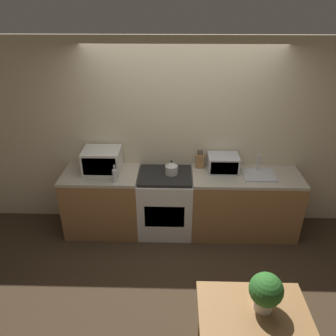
{
  "coord_description": "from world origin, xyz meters",
  "views": [
    {
      "loc": [
        -0.08,
        -3.19,
        3.01
      ],
      "look_at": [
        -0.17,
        0.51,
        1.05
      ],
      "focal_mm": 35.0,
      "sensor_mm": 36.0,
      "label": 1
    }
  ],
  "objects_px": {
    "kettle": "(172,168)",
    "microwave": "(102,160)",
    "stove_range": "(165,203)",
    "bottle": "(115,175)",
    "dining_table": "(253,323)",
    "toaster_oven": "(223,163)"
  },
  "relations": [
    {
      "from": "kettle",
      "to": "microwave",
      "type": "xyz_separation_m",
      "value": [
        -0.93,
        0.07,
        0.07
      ]
    },
    {
      "from": "stove_range",
      "to": "kettle",
      "type": "xyz_separation_m",
      "value": [
        0.08,
        0.02,
        0.54
      ]
    },
    {
      "from": "bottle",
      "to": "dining_table",
      "type": "distance_m",
      "value": 2.33
    },
    {
      "from": "kettle",
      "to": "dining_table",
      "type": "height_order",
      "value": "kettle"
    },
    {
      "from": "bottle",
      "to": "dining_table",
      "type": "bearing_deg",
      "value": -52.17
    },
    {
      "from": "stove_range",
      "to": "dining_table",
      "type": "distance_m",
      "value": 2.18
    },
    {
      "from": "microwave",
      "to": "toaster_oven",
      "type": "distance_m",
      "value": 1.62
    },
    {
      "from": "kettle",
      "to": "bottle",
      "type": "distance_m",
      "value": 0.75
    },
    {
      "from": "stove_range",
      "to": "toaster_oven",
      "type": "xyz_separation_m",
      "value": [
        0.78,
        0.13,
        0.56
      ]
    },
    {
      "from": "kettle",
      "to": "toaster_oven",
      "type": "xyz_separation_m",
      "value": [
        0.69,
        0.11,
        0.02
      ]
    },
    {
      "from": "bottle",
      "to": "dining_table",
      "type": "xyz_separation_m",
      "value": [
        1.41,
        -1.82,
        -0.34
      ]
    },
    {
      "from": "microwave",
      "to": "toaster_oven",
      "type": "xyz_separation_m",
      "value": [
        1.62,
        0.04,
        -0.04
      ]
    },
    {
      "from": "microwave",
      "to": "dining_table",
      "type": "xyz_separation_m",
      "value": [
        1.63,
        -2.12,
        -0.4
      ]
    },
    {
      "from": "toaster_oven",
      "to": "dining_table",
      "type": "relative_size",
      "value": 0.46
    },
    {
      "from": "kettle",
      "to": "microwave",
      "type": "height_order",
      "value": "microwave"
    },
    {
      "from": "bottle",
      "to": "toaster_oven",
      "type": "bearing_deg",
      "value": 13.41
    },
    {
      "from": "stove_range",
      "to": "dining_table",
      "type": "relative_size",
      "value": 1.0
    },
    {
      "from": "microwave",
      "to": "toaster_oven",
      "type": "relative_size",
      "value": 1.21
    },
    {
      "from": "kettle",
      "to": "dining_table",
      "type": "relative_size",
      "value": 0.22
    },
    {
      "from": "kettle",
      "to": "toaster_oven",
      "type": "bearing_deg",
      "value": 9.04
    },
    {
      "from": "microwave",
      "to": "bottle",
      "type": "xyz_separation_m",
      "value": [
        0.22,
        -0.3,
        -0.06
      ]
    },
    {
      "from": "kettle",
      "to": "dining_table",
      "type": "xyz_separation_m",
      "value": [
        0.7,
        -2.05,
        -0.34
      ]
    }
  ]
}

